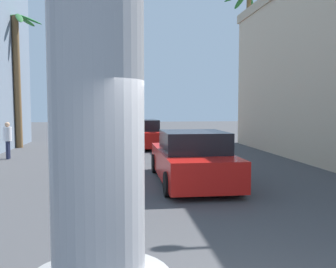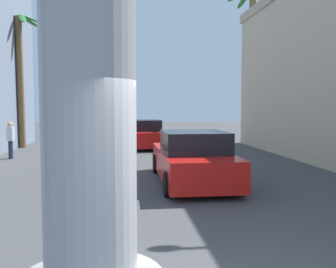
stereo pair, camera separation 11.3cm
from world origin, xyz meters
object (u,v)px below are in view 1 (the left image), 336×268
object	(u,v)px
palm_tree_far_left	(17,69)
palm_tree_mid_right	(312,46)
car_far	(142,134)
car_lead	(192,159)
palm_tree_far_right	(246,42)
pedestrian_far_left	(8,138)

from	to	relation	value
palm_tree_far_left	palm_tree_mid_right	world-z (taller)	palm_tree_mid_right
car_far	palm_tree_mid_right	distance (m)	9.77
car_lead	car_far	distance (m)	9.95
palm_tree_mid_right	palm_tree_far_right	bearing A→B (deg)	94.51
car_lead	palm_tree_far_left	distance (m)	13.58
palm_tree_mid_right	pedestrian_far_left	size ratio (longest dim) A/B	4.78
palm_tree_far_right	pedestrian_far_left	bearing A→B (deg)	-154.54
palm_tree_mid_right	palm_tree_far_right	size ratio (longest dim) A/B	0.81
palm_tree_far_left	palm_tree_far_right	distance (m)	13.72
palm_tree_mid_right	pedestrian_far_left	distance (m)	13.99
palm_tree_mid_right	palm_tree_far_right	distance (m)	7.29
car_lead	palm_tree_mid_right	size ratio (longest dim) A/B	0.65
palm_tree_far_left	pedestrian_far_left	distance (m)	5.73
palm_tree_far_right	palm_tree_mid_right	bearing A→B (deg)	-85.49
palm_tree_mid_right	palm_tree_far_left	bearing A→B (deg)	158.29
palm_tree_far_left	car_far	bearing A→B (deg)	-5.82
palm_tree_mid_right	pedestrian_far_left	world-z (taller)	palm_tree_mid_right
pedestrian_far_left	palm_tree_mid_right	bearing A→B (deg)	-4.47
palm_tree_mid_right	palm_tree_far_right	xyz separation A→B (m)	(-0.56, 7.14, 1.38)
car_lead	car_far	bearing A→B (deg)	95.39
car_far	palm_tree_far_left	world-z (taller)	palm_tree_far_left
car_lead	palm_tree_mid_right	world-z (taller)	palm_tree_mid_right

